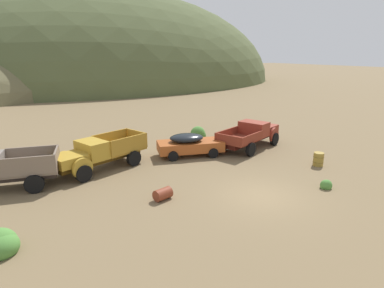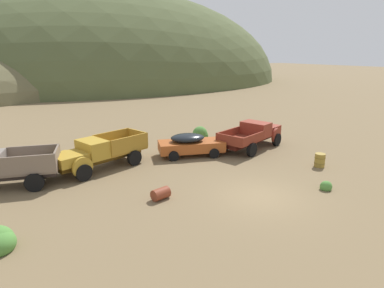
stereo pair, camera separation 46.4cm
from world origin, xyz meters
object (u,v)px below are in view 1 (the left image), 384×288
car_oxide_orange (192,144)px  truck_mustard (95,155)px  oil_drum_foreground (318,159)px  oil_drum_by_truck (163,194)px  truck_rust_red (253,134)px

car_oxide_orange → truck_mustard: bearing=-166.2°
oil_drum_foreground → oil_drum_by_truck: 10.54m
oil_drum_foreground → oil_drum_by_truck: bearing=176.0°
truck_mustard → oil_drum_by_truck: bearing=88.6°
truck_rust_red → oil_drum_by_truck: truck_rust_red is taller
truck_rust_red → oil_drum_foreground: size_ratio=7.27×
oil_drum_foreground → truck_rust_red: bearing=96.0°
car_oxide_orange → oil_drum_foreground: (5.64, -5.93, -0.39)m
truck_rust_red → oil_drum_by_truck: bearing=-173.0°
car_oxide_orange → truck_rust_red: (5.07, -0.47, 0.18)m
truck_rust_red → oil_drum_by_truck: (-9.93, -4.73, -0.71)m
truck_mustard → truck_rust_red: (11.60, -0.93, -0.02)m
car_oxide_orange → truck_rust_red: 5.09m
truck_mustard → oil_drum_foreground: (12.17, -6.39, -0.58)m
truck_mustard → oil_drum_foreground: size_ratio=7.12×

